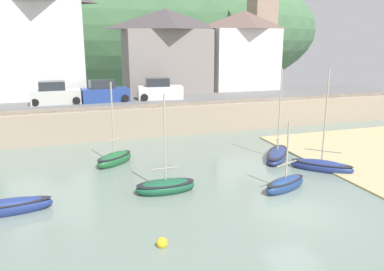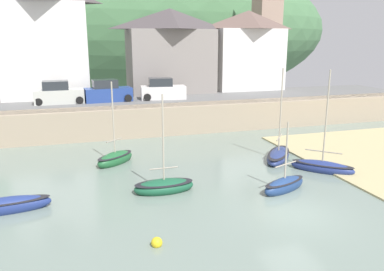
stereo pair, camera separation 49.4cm
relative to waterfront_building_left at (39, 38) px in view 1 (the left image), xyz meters
The scene contains 16 objects.
quay_seawall 15.47m from the waterfront_building_left, 33.34° to the right, with size 48.00×9.40×2.40m.
hillside_backdrop 31.18m from the waterfront_building_left, 74.45° to the left, with size 80.00×44.00×27.08m.
waterfront_building_left is the anchor object (origin of this frame).
waterfront_building_centre 12.21m from the waterfront_building_left, ahead, with size 8.90×5.31×8.44m.
waterfront_building_right 20.88m from the waterfront_building_left, ahead, with size 7.66×4.36×8.43m.
church_with_spire 25.64m from the waterfront_building_left, ahead, with size 3.00×3.00×17.48m.
sailboat_tall_mast 17.75m from the waterfront_building_left, 73.12° to the right, with size 2.97×2.78×5.48m.
sailboat_far_left 22.57m from the waterfront_building_left, 92.52° to the right, with size 4.05×1.31×0.91m.
rowboat_small_beached 24.48m from the waterfront_building_left, 49.31° to the right, with size 3.54×3.97×6.22m.
sailboat_blue_trim 27.46m from the waterfront_building_left, 51.30° to the right, with size 3.41×3.38×6.30m.
sailboat_white_hull 27.07m from the waterfront_building_left, 60.65° to the right, with size 3.09×1.96×3.92m.
motorboat_with_cabin 23.23m from the waterfront_building_left, 72.44° to the right, with size 3.19×1.38×5.34m.
parked_car_near_slipway 6.61m from the waterfront_building_left, 76.45° to the right, with size 4.15×1.83×1.95m.
parked_car_by_wall 8.37m from the waterfront_building_left, 40.63° to the right, with size 4.24×2.08×1.95m.
parked_car_end_of_row 12.16m from the waterfront_building_left, 23.66° to the right, with size 4.27×2.16×1.95m.
mooring_buoy 27.85m from the waterfront_building_left, 78.96° to the right, with size 0.44×0.44×0.44m.
Camera 1 is at (-9.64, -14.15, 7.74)m, focal length 36.04 mm.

